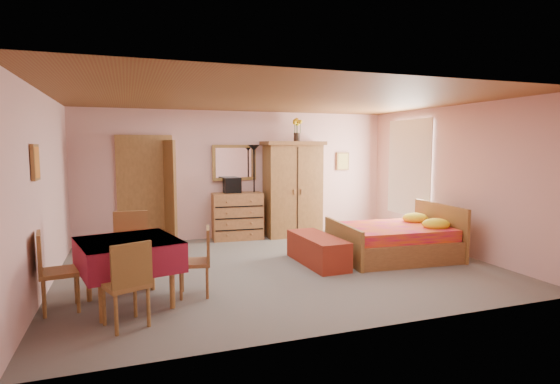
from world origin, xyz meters
name	(u,v)px	position (x,y,z in m)	size (l,w,h in m)	color
floor	(280,267)	(0.00, 0.00, 0.00)	(6.50, 6.50, 0.00)	slate
ceiling	(280,99)	(0.00, 0.00, 2.60)	(6.50, 6.50, 0.00)	brown
wall_back	(240,175)	(0.00, 2.50, 1.30)	(6.50, 0.10, 2.60)	#D6A29B
wall_front	(363,205)	(0.00, -2.50, 1.30)	(6.50, 0.10, 2.60)	#D6A29B
wall_left	(44,192)	(-3.25, 0.00, 1.30)	(0.10, 5.00, 2.60)	#D6A29B
wall_right	(452,179)	(3.25, 0.00, 1.30)	(0.10, 5.00, 2.60)	#D6A29B
doorway	(145,191)	(-1.90, 2.47, 1.02)	(1.06, 0.12, 2.15)	#9E6B35
window	(409,168)	(3.21, 1.20, 1.45)	(0.08, 1.40, 1.95)	white
picture_left	(35,162)	(-3.22, -0.60, 1.70)	(0.04, 0.32, 0.42)	orange
picture_back	(343,161)	(2.35, 2.47, 1.55)	(0.30, 0.04, 0.40)	#D8BF59
chest_of_drawers	(237,216)	(-0.14, 2.26, 0.47)	(1.00, 0.50, 0.94)	#A06436
wall_mirror	(234,163)	(-0.14, 2.47, 1.55)	(0.92, 0.05, 0.73)	white
stereo	(232,185)	(-0.23, 2.30, 1.10)	(0.33, 0.24, 0.31)	black
floor_lamp	(254,192)	(0.23, 2.30, 0.96)	(0.24, 0.24, 1.91)	black
wardrobe	(293,189)	(1.05, 2.20, 0.99)	(1.27, 0.65, 1.99)	brown
sunflower_vase	(297,130)	(1.14, 2.20, 2.23)	(0.19, 0.19, 0.48)	yellow
bed	(393,231)	(2.01, -0.05, 0.44)	(1.92, 1.51, 0.89)	#C21246
bench	(317,250)	(0.63, -0.02, 0.23)	(0.50, 1.36, 0.45)	maroon
dining_table	(129,272)	(-2.24, -0.95, 0.39)	(1.07, 1.07, 0.79)	maroon
chair_south	(125,283)	(-2.28, -1.60, 0.46)	(0.42, 0.42, 0.92)	olive
chair_north	(131,250)	(-2.20, -0.24, 0.50)	(0.45, 0.45, 1.00)	#A26736
chair_west	(60,271)	(-2.99, -0.89, 0.46)	(0.42, 0.42, 0.93)	olive
chair_east	(194,262)	(-1.46, -0.87, 0.43)	(0.39, 0.39, 0.87)	#915C31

